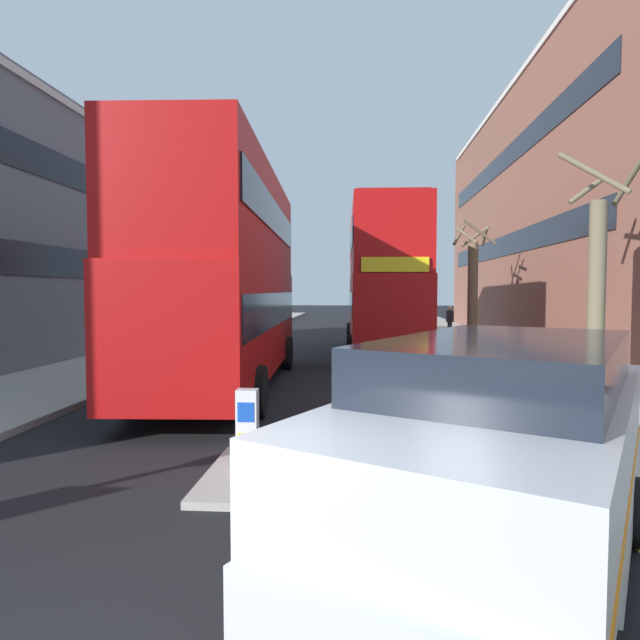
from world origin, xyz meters
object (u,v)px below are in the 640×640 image
double_decker_bus_away (227,271)px  double_decker_bus_oncoming (383,278)px  pedestrian_far (450,322)px  taxi_minivan (498,466)px  keep_left_bollard (247,434)px

double_decker_bus_away → double_decker_bus_oncoming: size_ratio=1.00×
double_decker_bus_away → pedestrian_far: bearing=59.1°
pedestrian_far → double_decker_bus_away: bearing=-120.9°
double_decker_bus_away → double_decker_bus_oncoming: 8.91m
double_decker_bus_oncoming → taxi_minivan: double_decker_bus_oncoming is taller
double_decker_bus_away → double_decker_bus_oncoming: same height
double_decker_bus_away → double_decker_bus_oncoming: (4.28, 7.81, 0.00)m
keep_left_bollard → pedestrian_far: size_ratio=0.69×
taxi_minivan → pedestrian_far: (3.15, 22.30, -0.08)m
keep_left_bollard → double_decker_bus_away: 7.47m
keep_left_bollard → double_decker_bus_oncoming: double_decker_bus_oncoming is taller
double_decker_bus_away → taxi_minivan: bearing=-63.8°
keep_left_bollard → double_decker_bus_away: bearing=106.0°
keep_left_bollard → double_decker_bus_oncoming: 14.99m
taxi_minivan → pedestrian_far: 22.52m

